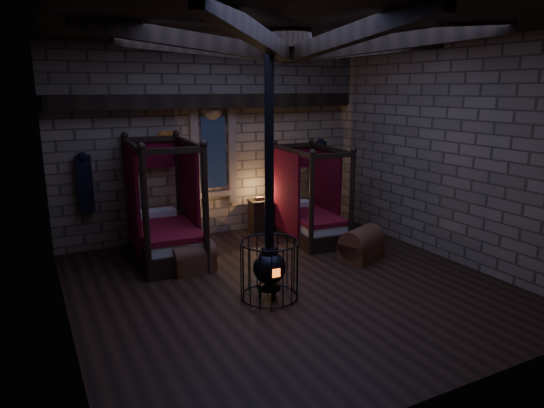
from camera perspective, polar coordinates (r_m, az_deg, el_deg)
name	(u,v)px	position (r m, az deg, el deg)	size (l,w,h in m)	color
room	(286,61)	(7.95, 1.66, 16.49)	(7.02, 7.02, 4.29)	black
bed_left	(165,229)	(9.91, -12.50, -2.94)	(1.32, 2.31, 2.34)	black
bed_right	(309,217)	(10.93, 4.36, -1.48)	(1.20, 2.05, 2.06)	black
trunk_left	(192,258)	(9.14, -9.34, -6.32)	(0.82, 0.55, 0.58)	#58321B
trunk_right	(361,245)	(9.80, 10.47, -4.78)	(1.05, 0.87, 0.66)	#58321B
nightstand_left	(190,226)	(10.76, -9.65, -2.57)	(0.56, 0.54, 0.91)	black
nightstand_right	(260,216)	(11.41, -1.46, -1.39)	(0.52, 0.50, 0.85)	black
stove	(269,263)	(7.80, -0.31, -6.98)	(0.94, 0.94, 4.05)	black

